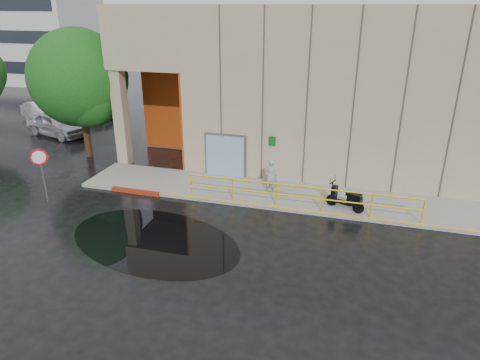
# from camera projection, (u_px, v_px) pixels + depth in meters

# --- Properties ---
(ground) EXTENTS (120.00, 120.00, 0.00)m
(ground) POSITION_uv_depth(u_px,v_px,m) (173.00, 234.00, 16.02)
(ground) COLOR black
(ground) RESTS_ON ground
(sidewalk) EXTENTS (20.00, 3.00, 0.15)m
(sidewalk) POSITION_uv_depth(u_px,v_px,m) (297.00, 197.00, 19.00)
(sidewalk) COLOR gray
(sidewalk) RESTS_ON ground
(building) EXTENTS (20.00, 10.17, 8.00)m
(building) POSITION_uv_depth(u_px,v_px,m) (340.00, 80.00, 22.92)
(building) COLOR #9B8E6E
(building) RESTS_ON ground
(guardrail) EXTENTS (9.56, 0.06, 1.03)m
(guardrail) POSITION_uv_depth(u_px,v_px,m) (299.00, 197.00, 17.50)
(guardrail) COLOR yellow
(guardrail) RESTS_ON sidewalk
(distant_building) EXTENTS (12.00, 8.08, 15.00)m
(distant_building) POSITION_uv_depth(u_px,v_px,m) (33.00, 9.00, 45.08)
(distant_building) COLOR beige
(distant_building) RESTS_ON ground
(person) EXTENTS (0.59, 0.39, 1.60)m
(person) POSITION_uv_depth(u_px,v_px,m) (271.00, 176.00, 18.96)
(person) COLOR #97989C
(person) RESTS_ON sidewalk
(scooter) EXTENTS (1.70, 1.10, 1.28)m
(scooter) POSITION_uv_depth(u_px,v_px,m) (346.00, 193.00, 17.38)
(scooter) COLOR black
(scooter) RESTS_ON sidewalk
(stop_sign) EXTENTS (0.57, 0.52, 2.44)m
(stop_sign) POSITION_uv_depth(u_px,v_px,m) (41.00, 163.00, 17.99)
(stop_sign) COLOR slate
(stop_sign) RESTS_ON ground
(red_curb) EXTENTS (2.40, 0.22, 0.18)m
(red_curb) POSITION_uv_depth(u_px,v_px,m) (136.00, 191.00, 19.48)
(red_curb) COLOR maroon
(red_curb) RESTS_ON ground
(puddle) EXTENTS (7.72, 5.80, 0.01)m
(puddle) POSITION_uv_depth(u_px,v_px,m) (154.00, 240.00, 15.64)
(puddle) COLOR black
(puddle) RESTS_ON ground
(car_a) EXTENTS (4.89, 3.07, 1.55)m
(car_a) POSITION_uv_depth(u_px,v_px,m) (57.00, 124.00, 27.77)
(car_a) COLOR silver
(car_a) RESTS_ON ground
(car_b) EXTENTS (4.51, 3.15, 1.41)m
(car_b) POSITION_uv_depth(u_px,v_px,m) (43.00, 112.00, 31.33)
(car_b) COLOR silver
(car_b) RESTS_ON ground
(car_c) EXTENTS (5.28, 2.41, 1.50)m
(car_c) POSITION_uv_depth(u_px,v_px,m) (83.00, 107.00, 32.37)
(car_c) COLOR #A4A7AB
(car_c) RESTS_ON ground
(tree_near) EXTENTS (5.15, 5.15, 6.96)m
(tree_near) POSITION_uv_depth(u_px,v_px,m) (81.00, 82.00, 22.60)
(tree_near) COLOR black
(tree_near) RESTS_ON ground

